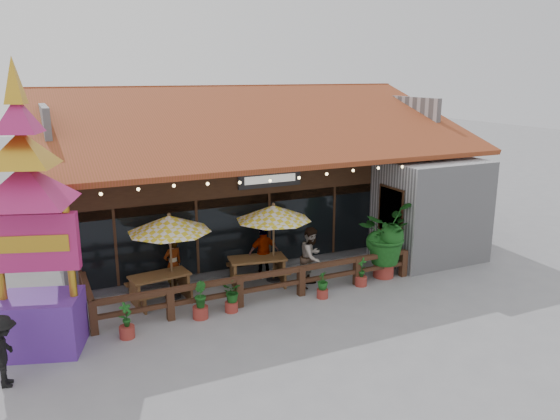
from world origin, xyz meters
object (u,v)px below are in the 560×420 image
picnic_table_left (160,283)px  thai_sign_tower (27,192)px  umbrella_right (273,213)px  picnic_table_right (257,266)px  pedestrian (4,351)px  tropical_plant (385,235)px  umbrella_left (169,224)px

picnic_table_left → thai_sign_tower: bearing=-152.0°
umbrella_right → thai_sign_tower: (-6.96, -1.80, 1.67)m
picnic_table_left → umbrella_right: bearing=1.2°
picnic_table_left → picnic_table_right: size_ratio=0.93×
thai_sign_tower → pedestrian: size_ratio=4.64×
picnic_table_right → tropical_plant: (4.00, -1.25, 0.85)m
umbrella_right → picnic_table_right: bearing=-180.0°
picnic_table_left → thai_sign_tower: size_ratio=0.25×
umbrella_left → picnic_table_left: umbrella_left is taller
umbrella_right → picnic_table_left: umbrella_right is taller
umbrella_right → picnic_table_left: (-3.71, -0.08, -1.71)m
tropical_plant → pedestrian: tropical_plant is taller
umbrella_left → tropical_plant: (6.75, -1.27, -0.86)m
pedestrian → tropical_plant: bearing=-73.4°
umbrella_left → thai_sign_tower: thai_sign_tower is taller
umbrella_right → pedestrian: size_ratio=1.75×
umbrella_left → pedestrian: bearing=-144.4°
picnic_table_left → tropical_plant: size_ratio=0.75×
picnic_table_left → pedestrian: bearing=-142.7°
picnic_table_left → tropical_plant: tropical_plant is taller
picnic_table_left → picnic_table_right: (3.14, 0.08, 0.03)m
thai_sign_tower → tropical_plant: thai_sign_tower is taller
picnic_table_right → pedestrian: pedestrian is taller
picnic_table_left → thai_sign_tower: thai_sign_tower is taller
picnic_table_right → thai_sign_tower: thai_sign_tower is taller
pedestrian → picnic_table_left: bearing=-45.8°
umbrella_left → umbrella_right: umbrella_left is taller
tropical_plant → umbrella_right: bearing=160.0°
umbrella_left → picnic_table_left: bearing=-165.8°
umbrella_right → tropical_plant: umbrella_right is taller
pedestrian → picnic_table_right: bearing=-59.4°
umbrella_left → picnic_table_left: size_ratio=1.67×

